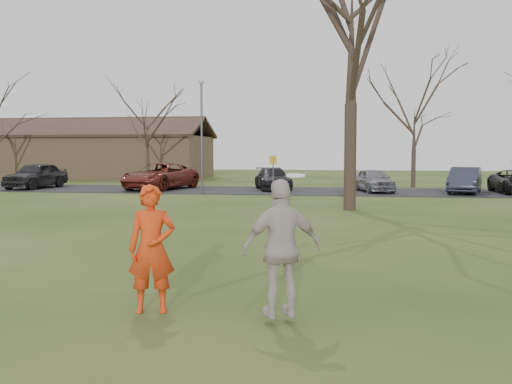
% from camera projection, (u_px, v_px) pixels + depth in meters
% --- Properties ---
extents(ground, '(120.00, 120.00, 0.00)m').
position_uv_depth(ground, '(213.00, 313.00, 8.45)').
color(ground, '#1E380F').
rests_on(ground, ground).
extents(parking_strip, '(62.00, 6.50, 0.04)m').
position_uv_depth(parking_strip, '(314.00, 191.00, 33.06)').
color(parking_strip, black).
rests_on(parking_strip, ground).
extents(player_defender, '(0.78, 0.61, 1.89)m').
position_uv_depth(player_defender, '(152.00, 249.00, 8.47)').
color(player_defender, red).
rests_on(player_defender, ground).
extents(car_0, '(2.31, 4.83, 1.59)m').
position_uv_depth(car_0, '(36.00, 175.00, 35.19)').
color(car_0, black).
rests_on(car_0, parking_strip).
extents(car_2, '(3.82, 6.10, 1.57)m').
position_uv_depth(car_2, '(160.00, 176.00, 34.29)').
color(car_2, maroon).
rests_on(car_2, parking_strip).
extents(car_3, '(2.95, 4.77, 1.29)m').
position_uv_depth(car_3, '(273.00, 179.00, 33.94)').
color(car_3, black).
rests_on(car_3, parking_strip).
extents(car_4, '(2.50, 4.14, 1.32)m').
position_uv_depth(car_4, '(374.00, 180.00, 32.18)').
color(car_4, slate).
rests_on(car_4, parking_strip).
extents(car_5, '(2.59, 4.52, 1.41)m').
position_uv_depth(car_5, '(465.00, 180.00, 31.22)').
color(car_5, '#2D3044').
rests_on(car_5, parking_strip).
extents(catching_play, '(1.21, 0.89, 1.97)m').
position_uv_depth(catching_play, '(282.00, 248.00, 7.86)').
color(catching_play, '#BFAFAC').
rests_on(catching_play, ground).
extents(building, '(20.60, 8.50, 5.14)m').
position_uv_depth(building, '(88.00, 155.00, 48.91)').
color(building, '#8C6D4C').
rests_on(building, ground).
extents(lamp_post, '(0.34, 0.34, 6.27)m').
position_uv_depth(lamp_post, '(202.00, 121.00, 31.26)').
color(lamp_post, '#47474C').
rests_on(lamp_post, ground).
extents(sign_yellow, '(0.35, 0.35, 2.08)m').
position_uv_depth(sign_yellow, '(273.00, 168.00, 30.32)').
color(sign_yellow, '#47474C').
rests_on(sign_yellow, ground).
extents(big_tree, '(9.00, 9.00, 14.00)m').
position_uv_depth(big_tree, '(352.00, 31.00, 22.38)').
color(big_tree, '#352821').
rests_on(big_tree, ground).
extents(small_tree_row, '(55.00, 5.90, 8.50)m').
position_uv_depth(small_tree_row, '(387.00, 126.00, 37.06)').
color(small_tree_row, '#352821').
rests_on(small_tree_row, ground).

